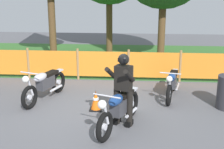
{
  "coord_description": "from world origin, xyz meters",
  "views": [
    {
      "loc": [
        1.09,
        -7.92,
        3.3
      ],
      "look_at": [
        0.48,
        0.11,
        0.9
      ],
      "focal_mm": 52.46,
      "sensor_mm": 36.0,
      "label": 1
    }
  ],
  "objects_px": {
    "motorcycle_trailing": "(172,83)",
    "rider_third": "(123,86)",
    "motorcycle_lead": "(44,84)",
    "traffic_cone": "(96,100)",
    "motorcycle_third": "(119,108)"
  },
  "relations": [
    {
      "from": "motorcycle_trailing",
      "to": "motorcycle_lead",
      "type": "bearing_deg",
      "value": -70.03
    },
    {
      "from": "motorcycle_trailing",
      "to": "traffic_cone",
      "type": "distance_m",
      "value": 2.3
    },
    {
      "from": "motorcycle_trailing",
      "to": "motorcycle_third",
      "type": "distance_m",
      "value": 2.5
    },
    {
      "from": "rider_third",
      "to": "traffic_cone",
      "type": "relative_size",
      "value": 3.19
    },
    {
      "from": "motorcycle_trailing",
      "to": "rider_third",
      "type": "relative_size",
      "value": 1.1
    },
    {
      "from": "motorcycle_lead",
      "to": "motorcycle_trailing",
      "type": "relative_size",
      "value": 1.05
    },
    {
      "from": "rider_third",
      "to": "traffic_cone",
      "type": "bearing_deg",
      "value": -115.83
    },
    {
      "from": "motorcycle_trailing",
      "to": "motorcycle_third",
      "type": "relative_size",
      "value": 0.93
    },
    {
      "from": "motorcycle_lead",
      "to": "rider_third",
      "type": "bearing_deg",
      "value": 77.08
    },
    {
      "from": "motorcycle_trailing",
      "to": "rider_third",
      "type": "height_order",
      "value": "rider_third"
    },
    {
      "from": "motorcycle_lead",
      "to": "traffic_cone",
      "type": "relative_size",
      "value": 3.68
    },
    {
      "from": "motorcycle_third",
      "to": "rider_third",
      "type": "relative_size",
      "value": 1.18
    },
    {
      "from": "motorcycle_lead",
      "to": "motorcycle_trailing",
      "type": "distance_m",
      "value": 3.57
    },
    {
      "from": "motorcycle_third",
      "to": "motorcycle_trailing",
      "type": "bearing_deg",
      "value": 168.17
    },
    {
      "from": "motorcycle_lead",
      "to": "motorcycle_third",
      "type": "bearing_deg",
      "value": 72.31
    }
  ]
}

